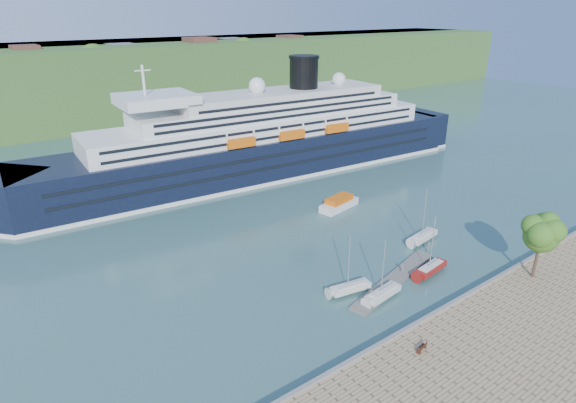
# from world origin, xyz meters

# --- Properties ---
(ground) EXTENTS (400.00, 400.00, 0.00)m
(ground) POSITION_xyz_m (0.00, 0.00, 0.00)
(ground) COLOR #325A58
(ground) RESTS_ON ground
(far_hillside) EXTENTS (400.00, 50.00, 24.00)m
(far_hillside) POSITION_xyz_m (0.00, 145.00, 12.00)
(far_hillside) COLOR #2F5120
(far_hillside) RESTS_ON ground
(quay_coping) EXTENTS (220.00, 0.50, 0.30)m
(quay_coping) POSITION_xyz_m (0.00, -0.20, 1.15)
(quay_coping) COLOR slate
(quay_coping) RESTS_ON promenade
(cruise_ship) EXTENTS (114.33, 26.07, 25.45)m
(cruise_ship) POSITION_xyz_m (9.86, 58.32, 12.73)
(cruise_ship) COLOR black
(cruise_ship) RESTS_ON ground
(park_bench) EXTENTS (1.65, 0.95, 1.00)m
(park_bench) POSITION_xyz_m (-11.04, -3.49, 1.50)
(park_bench) COLOR #472314
(park_bench) RESTS_ON promenade
(promenade_tree) EXTENTS (6.09, 6.09, 10.09)m
(promenade_tree) POSITION_xyz_m (13.45, -2.86, 6.04)
(promenade_tree) COLOR #2C5B17
(promenade_tree) RESTS_ON promenade
(floating_pontoon) EXTENTS (19.60, 6.98, 0.44)m
(floating_pontoon) POSITION_xyz_m (-1.10, 8.78, 0.22)
(floating_pontoon) COLOR gray
(floating_pontoon) RESTS_ON ground
(sailboat_white_near) EXTENTS (6.40, 2.83, 8.00)m
(sailboat_white_near) POSITION_xyz_m (-8.04, 10.36, 4.00)
(sailboat_white_near) COLOR silver
(sailboat_white_near) RESTS_ON ground
(sailboat_red) EXTENTS (6.78, 2.58, 8.54)m
(sailboat_red) POSITION_xyz_m (4.46, 7.07, 4.27)
(sailboat_red) COLOR maroon
(sailboat_red) RESTS_ON ground
(sailboat_white_far) EXTENTS (6.93, 2.82, 8.70)m
(sailboat_white_far) POSITION_xyz_m (11.95, 14.25, 4.35)
(sailboat_white_far) COLOR silver
(sailboat_white_far) RESTS_ON ground
(tender_launch) EXTENTS (9.02, 4.50, 2.38)m
(tender_launch) POSITION_xyz_m (10.53, 32.59, 1.19)
(tender_launch) COLOR #D85B0C
(tender_launch) RESTS_ON ground
(sailboat_extra) EXTENTS (6.47, 2.39, 8.18)m
(sailboat_extra) POSITION_xyz_m (-5.69, 6.78, 4.09)
(sailboat_extra) COLOR silver
(sailboat_extra) RESTS_ON ground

